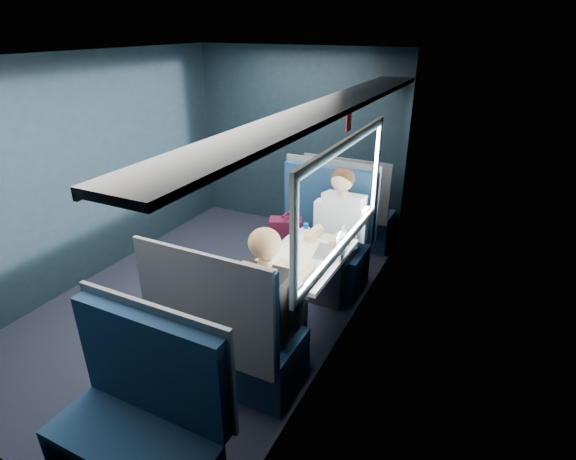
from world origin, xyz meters
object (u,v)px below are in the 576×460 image
at_px(laptop, 335,248).
at_px(seat_row_back, 141,433).
at_px(seat_bay_far, 229,339).
at_px(man, 338,228).
at_px(seat_row_front, 349,214).
at_px(table, 302,263).
at_px(cup, 347,239).
at_px(woman, 269,300).
at_px(seat_bay_near, 319,243).
at_px(bottle_small, 341,242).

bearing_deg(laptop, seat_row_back, -102.50).
distance_m(seat_bay_far, man, 1.62).
height_order(seat_bay_far, seat_row_front, seat_bay_far).
height_order(table, seat_row_front, seat_row_front).
height_order(man, cup, man).
bearing_deg(man, table, -95.52).
xyz_separation_m(seat_row_back, woman, (0.25, 1.09, 0.32)).
bearing_deg(seat_row_front, seat_bay_near, -90.89).
height_order(laptop, cup, laptop).
bearing_deg(man, bottle_small, -67.87).
xyz_separation_m(seat_row_back, man, (0.25, 2.50, 0.31)).
relative_size(man, woman, 1.00).
bearing_deg(seat_row_back, seat_row_front, 90.00).
distance_m(table, laptop, 0.32).
relative_size(seat_bay_far, man, 0.95).
height_order(seat_bay_near, seat_row_front, seat_bay_near).
xyz_separation_m(seat_bay_near, bottle_small, (0.46, -0.66, 0.41)).
height_order(table, seat_bay_far, seat_bay_far).
bearing_deg(seat_bay_far, man, 80.97).
bearing_deg(laptop, cup, 84.99).
relative_size(table, seat_row_front, 0.86).
distance_m(laptop, cup, 0.23).
distance_m(table, seat_bay_far, 0.93).
bearing_deg(seat_bay_far, cup, 70.17).
xyz_separation_m(man, woman, (0.00, -1.41, 0.01)).
relative_size(seat_bay_near, laptop, 3.62).
bearing_deg(cup, bottle_small, -89.59).
bearing_deg(seat_bay_near, table, -77.22).
relative_size(seat_bay_near, seat_bay_far, 1.00).
xyz_separation_m(seat_row_front, seat_row_back, (0.00, -3.59, 0.00)).
distance_m(table, bottle_small, 0.38).
bearing_deg(bottle_small, woman, -102.39).
xyz_separation_m(seat_row_front, man, (0.25, -1.10, 0.31)).
relative_size(seat_row_back, laptop, 3.33).
distance_m(seat_bay_near, cup, 0.77).
height_order(table, bottle_small, bottle_small).
bearing_deg(woman, bottle_small, 77.61).
relative_size(seat_row_front, laptop, 3.33).
bearing_deg(cup, woman, -100.47).
distance_m(man, bottle_small, 0.55).
height_order(seat_bay_near, bottle_small, seat_bay_near).
bearing_deg(seat_bay_far, woman, 33.82).
distance_m(man, laptop, 0.59).
xyz_separation_m(table, seat_bay_far, (-0.18, -0.87, -0.25)).
height_order(bottle_small, cup, bottle_small).
bearing_deg(laptop, seat_bay_near, 121.27).
distance_m(seat_bay_far, cup, 1.38).
bearing_deg(seat_row_back, cup, 78.29).
bearing_deg(seat_bay_near, cup, -46.97).
bearing_deg(woman, table, 95.45).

